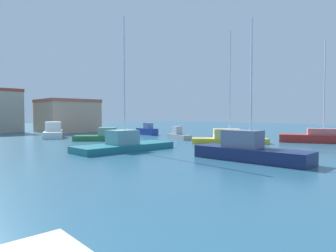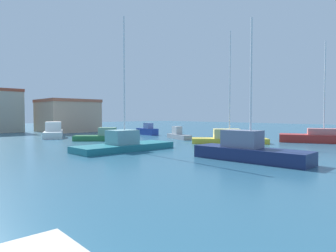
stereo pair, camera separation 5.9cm
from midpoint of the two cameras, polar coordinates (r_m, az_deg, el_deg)
The scene contains 10 objects.
water at distance 29.81m, azimuth -12.87°, elevation -3.54°, with size 160.00×160.00×0.00m, color #285670.
sailboat_yellow_behind_lamppost at distance 31.15m, azimuth 11.62°, elevation -2.19°, with size 6.64×6.94×11.46m.
motorboat_grey_distant_east at distance 36.33m, azimuth 2.07°, elevation -1.71°, with size 2.38×4.58×1.51m.
sailboat_teal_distant_north at distance 24.84m, azimuth -8.40°, elevation -3.43°, with size 8.66×3.22×10.98m.
motorboat_white_mid_harbor at distance 41.83m, azimuth -21.12°, elevation -1.01°, with size 5.30×8.40×2.01m.
sailboat_navy_center_channel at distance 19.77m, azimuth 15.29°, elevation -4.53°, with size 2.59×7.61×9.07m.
motorboat_blue_far_right at distance 43.40m, azimuth -3.97°, elevation -0.88°, with size 1.47×4.11×1.74m.
sailboat_red_inner_mooring at distance 35.33m, azimuth 27.84°, elevation -1.93°, with size 6.10×8.97×10.63m.
motorboat_green_far_left at distance 34.57m, azimuth -12.34°, elevation -1.94°, with size 5.84×5.30×1.50m.
yacht_club at distance 54.38m, azimuth -18.77°, elevation 1.91°, with size 8.60×9.06×5.54m.
Camera 2 is at (0.36, -5.80, 2.96)m, focal length 31.67 mm.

